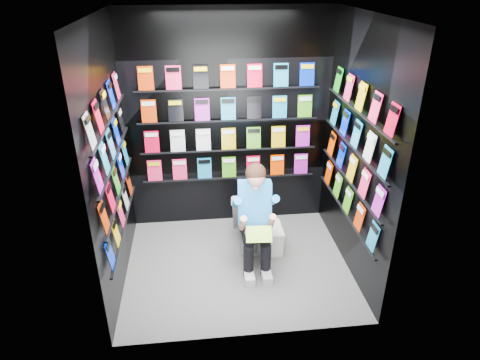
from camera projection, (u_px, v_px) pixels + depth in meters
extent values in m
plane|color=slate|center=(238.00, 265.00, 4.71)|extent=(2.40, 2.40, 0.00)
plane|color=white|center=(237.00, 14.00, 3.55)|extent=(2.40, 2.40, 0.00)
cube|color=black|center=(228.00, 124.00, 5.02)|extent=(2.40, 0.04, 2.60)
cube|color=black|center=(251.00, 209.00, 3.24)|extent=(2.40, 0.04, 2.60)
cube|color=black|center=(110.00, 163.00, 4.01)|extent=(0.04, 2.00, 2.60)
cube|color=black|center=(357.00, 152.00, 4.25)|extent=(0.04, 2.00, 2.60)
imported|color=white|center=(249.00, 215.00, 4.97)|extent=(0.48, 0.78, 0.73)
cube|color=silver|center=(272.00, 239.00, 4.94)|extent=(0.20, 0.35, 0.27)
cube|color=silver|center=(273.00, 228.00, 4.87)|extent=(0.21, 0.37, 0.03)
cube|color=green|center=(259.00, 234.00, 4.22)|extent=(0.27, 0.17, 0.11)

